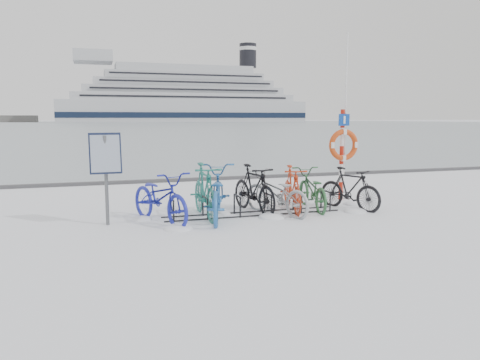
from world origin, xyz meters
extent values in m
plane|color=white|center=(0.00, 0.00, 0.00)|extent=(900.00, 900.00, 0.00)
cube|color=#A2AEB7|center=(0.00, 155.00, 0.01)|extent=(400.00, 298.00, 0.02)
cube|color=#3F3F42|center=(0.00, 5.90, 0.05)|extent=(400.00, 0.25, 0.10)
cylinder|color=black|center=(-1.80, -0.22, 0.22)|extent=(0.04, 0.04, 0.44)
cylinder|color=black|center=(-1.80, 0.22, 0.22)|extent=(0.04, 0.04, 0.44)
cylinder|color=black|center=(-1.80, 0.00, 0.44)|extent=(0.04, 0.44, 0.04)
cylinder|color=black|center=(-1.08, -0.22, 0.22)|extent=(0.04, 0.04, 0.44)
cylinder|color=black|center=(-1.08, 0.22, 0.22)|extent=(0.04, 0.04, 0.44)
cylinder|color=black|center=(-1.08, 0.00, 0.44)|extent=(0.04, 0.44, 0.04)
cylinder|color=black|center=(-0.36, -0.22, 0.22)|extent=(0.04, 0.04, 0.44)
cylinder|color=black|center=(-0.36, 0.22, 0.22)|extent=(0.04, 0.04, 0.44)
cylinder|color=black|center=(-0.36, 0.00, 0.44)|extent=(0.04, 0.44, 0.04)
cylinder|color=black|center=(0.36, -0.22, 0.22)|extent=(0.04, 0.04, 0.44)
cylinder|color=black|center=(0.36, 0.22, 0.22)|extent=(0.04, 0.04, 0.44)
cylinder|color=black|center=(0.36, 0.00, 0.44)|extent=(0.04, 0.44, 0.04)
cylinder|color=black|center=(1.08, -0.22, 0.22)|extent=(0.04, 0.04, 0.44)
cylinder|color=black|center=(1.08, 0.22, 0.22)|extent=(0.04, 0.04, 0.44)
cylinder|color=black|center=(1.08, 0.00, 0.44)|extent=(0.04, 0.44, 0.04)
cylinder|color=black|center=(1.80, -0.22, 0.22)|extent=(0.04, 0.04, 0.44)
cylinder|color=black|center=(1.80, 0.22, 0.22)|extent=(0.04, 0.04, 0.44)
cylinder|color=black|center=(1.80, 0.00, 0.44)|extent=(0.04, 0.44, 0.04)
cylinder|color=black|center=(0.00, -0.22, 0.02)|extent=(4.00, 0.03, 0.03)
cylinder|color=black|center=(0.00, 0.22, 0.02)|extent=(4.00, 0.03, 0.03)
cylinder|color=#595B5E|center=(-3.10, -0.07, 0.89)|extent=(0.07, 0.07, 1.79)
cube|color=black|center=(-3.10, -0.10, 1.44)|extent=(0.62, 0.24, 0.81)
cube|color=#8C99AD|center=(-3.10, -0.14, 1.44)|extent=(0.56, 0.18, 0.72)
cylinder|color=#AA1C0D|center=(2.83, 1.12, 0.23)|extent=(0.11, 0.11, 0.47)
cylinder|color=silver|center=(2.83, 1.12, 0.70)|extent=(0.11, 0.11, 0.47)
cylinder|color=#AA1C0D|center=(2.83, 1.12, 1.17)|extent=(0.11, 0.11, 0.47)
cylinder|color=silver|center=(2.83, 1.12, 1.64)|extent=(0.11, 0.11, 0.47)
cylinder|color=#AA1C0D|center=(2.83, 1.12, 2.11)|extent=(0.11, 0.11, 0.47)
torus|color=#C43F12|center=(2.83, 1.03, 1.44)|extent=(0.82, 0.14, 0.82)
cube|color=#0D3998|center=(2.83, 1.04, 2.08)|extent=(0.30, 0.03, 0.30)
cylinder|color=silver|center=(2.94, 1.17, 2.13)|extent=(0.04, 0.04, 4.27)
cube|color=silver|center=(44.01, 232.30, 5.38)|extent=(125.62, 23.33, 10.77)
cube|color=black|center=(44.01, 220.59, 3.59)|extent=(125.62, 0.30, 2.69)
cube|color=black|center=(44.01, 244.01, 3.59)|extent=(125.62, 0.30, 2.69)
cube|color=silver|center=(44.01, 232.30, 12.56)|extent=(112.16, 21.54, 3.59)
cube|color=silver|center=(44.01, 232.30, 19.74)|extent=(90.63, 18.84, 3.59)
cube|color=silver|center=(44.01, 232.30, 26.92)|extent=(69.09, 16.15, 3.59)
cube|color=silver|center=(-0.86, 232.30, 31.41)|extent=(17.95, 17.95, 5.38)
cylinder|color=black|center=(78.11, 232.30, 35.00)|extent=(8.97, 8.97, 12.56)
cube|color=black|center=(44.01, 221.35, 16.15)|extent=(98.70, 0.20, 10.77)
imported|color=#1D24A0|center=(-2.06, -0.11, 0.55)|extent=(1.46, 2.23, 1.10)
imported|color=#216F63|center=(-1.07, 0.11, 0.60)|extent=(0.60, 2.00, 1.20)
imported|color=#2560A5|center=(-0.88, -0.17, 0.58)|extent=(1.37, 2.35, 1.17)
imported|color=black|center=(0.14, 0.32, 0.56)|extent=(0.85, 1.91, 1.11)
imported|color=#9C9FA3|center=(0.50, -0.11, 0.51)|extent=(1.37, 2.04, 1.01)
imported|color=#BB3316|center=(1.02, 0.15, 0.54)|extent=(0.87, 1.85, 1.07)
imported|color=#285B32|center=(1.54, 0.22, 0.49)|extent=(0.89, 1.95, 0.99)
imported|color=black|center=(2.39, -0.06, 0.51)|extent=(1.12, 1.74, 1.02)
ellipsoid|color=white|center=(-1.83, -0.87, 0.00)|extent=(0.56, 0.56, 0.20)
ellipsoid|color=white|center=(-0.68, 0.27, 0.00)|extent=(0.48, 0.48, 0.17)
ellipsoid|color=white|center=(2.76, 0.41, 0.00)|extent=(0.45, 0.45, 0.16)
ellipsoid|color=white|center=(0.97, 0.58, 0.00)|extent=(0.41, 0.41, 0.14)
ellipsoid|color=white|center=(-2.39, 0.23, 0.00)|extent=(0.41, 0.41, 0.14)
ellipsoid|color=white|center=(0.29, -0.45, 0.00)|extent=(0.59, 0.59, 0.21)
ellipsoid|color=white|center=(0.74, 0.50, 0.00)|extent=(0.38, 0.38, 0.13)
ellipsoid|color=white|center=(2.32, -0.44, 0.00)|extent=(0.53, 0.53, 0.19)
camera|label=1|loc=(-3.36, -9.62, 2.13)|focal=35.00mm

